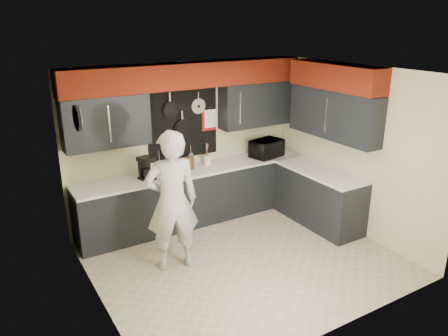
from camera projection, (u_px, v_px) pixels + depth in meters
ground at (243, 259)px, 6.18m from camera, size 4.00×4.00×0.00m
back_wall_assembly at (189, 100)px, 6.82m from camera, size 4.00×0.36×2.60m
right_wall_assembly at (337, 107)px, 6.66m from camera, size 0.36×3.50×2.60m
left_wall_assembly at (93, 201)px, 4.79m from camera, size 0.05×3.50×2.60m
base_cabinets at (231, 196)px, 7.19m from camera, size 3.95×2.20×0.92m
microwave at (267, 148)px, 7.61m from camera, size 0.62×0.49×0.31m
knife_block at (191, 163)px, 7.02m from camera, size 0.11×0.11×0.21m
utensil_crock at (208, 160)px, 7.22m from camera, size 0.13×0.13×0.17m
coffee_maker at (146, 168)px, 6.55m from camera, size 0.25×0.28×0.35m
person at (172, 202)px, 5.69m from camera, size 0.79×0.60×1.92m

